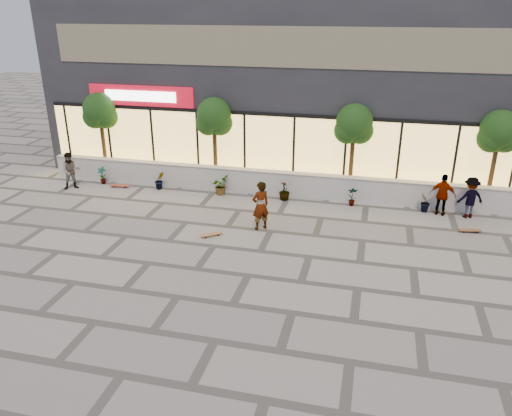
% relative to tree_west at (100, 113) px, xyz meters
% --- Properties ---
extents(ground, '(80.00, 80.00, 0.00)m').
position_rel_tree_west_xyz_m(ground, '(9.00, -7.70, -2.99)').
color(ground, '#A1998C').
rests_on(ground, ground).
extents(planter_wall, '(22.00, 0.42, 1.04)m').
position_rel_tree_west_xyz_m(planter_wall, '(9.00, -0.70, -2.46)').
color(planter_wall, silver).
rests_on(planter_wall, ground).
extents(retail_building, '(24.00, 9.17, 8.50)m').
position_rel_tree_west_xyz_m(retail_building, '(9.00, 4.79, 1.26)').
color(retail_building, '#25252A').
rests_on(retail_building, ground).
extents(shrub_a, '(0.43, 0.29, 0.81)m').
position_rel_tree_west_xyz_m(shrub_a, '(0.50, -1.25, -2.58)').
color(shrub_a, '#1A3D13').
rests_on(shrub_a, ground).
extents(shrub_b, '(0.57, 0.57, 0.81)m').
position_rel_tree_west_xyz_m(shrub_b, '(3.30, -1.25, -2.58)').
color(shrub_b, '#1A3D13').
rests_on(shrub_b, ground).
extents(shrub_c, '(0.68, 0.77, 0.81)m').
position_rel_tree_west_xyz_m(shrub_c, '(6.10, -1.25, -2.58)').
color(shrub_c, '#1A3D13').
rests_on(shrub_c, ground).
extents(shrub_d, '(0.64, 0.64, 0.81)m').
position_rel_tree_west_xyz_m(shrub_d, '(8.90, -1.25, -2.58)').
color(shrub_d, '#1A3D13').
rests_on(shrub_d, ground).
extents(shrub_e, '(0.46, 0.35, 0.81)m').
position_rel_tree_west_xyz_m(shrub_e, '(11.70, -1.25, -2.58)').
color(shrub_e, '#1A3D13').
rests_on(shrub_e, ground).
extents(shrub_f, '(0.55, 0.57, 0.81)m').
position_rel_tree_west_xyz_m(shrub_f, '(14.50, -1.25, -2.58)').
color(shrub_f, '#1A3D13').
rests_on(shrub_f, ground).
extents(tree_west, '(1.60, 1.50, 3.92)m').
position_rel_tree_west_xyz_m(tree_west, '(0.00, 0.00, 0.00)').
color(tree_west, '#413017').
rests_on(tree_west, ground).
extents(tree_midwest, '(1.60, 1.50, 3.92)m').
position_rel_tree_west_xyz_m(tree_midwest, '(5.50, 0.00, 0.00)').
color(tree_midwest, '#413017').
rests_on(tree_midwest, ground).
extents(tree_mideast, '(1.60, 1.50, 3.92)m').
position_rel_tree_west_xyz_m(tree_mideast, '(11.50, 0.00, 0.00)').
color(tree_mideast, '#413017').
rests_on(tree_mideast, ground).
extents(tree_east, '(1.60, 1.50, 3.92)m').
position_rel_tree_west_xyz_m(tree_east, '(17.00, 0.00, 0.00)').
color(tree_east, '#413017').
rests_on(tree_east, ground).
extents(skater_center, '(0.79, 0.77, 1.83)m').
position_rel_tree_west_xyz_m(skater_center, '(8.60, -4.33, -2.07)').
color(skater_center, silver).
rests_on(skater_center, ground).
extents(skater_left, '(1.02, 0.97, 1.66)m').
position_rel_tree_west_xyz_m(skater_left, '(-0.45, -2.14, -2.16)').
color(skater_left, tan).
rests_on(skater_left, ground).
extents(skater_right_near, '(1.04, 0.63, 1.65)m').
position_rel_tree_west_xyz_m(skater_right_near, '(15.10, -1.40, -2.16)').
color(skater_right_near, white).
rests_on(skater_right_near, ground).
extents(skater_right_far, '(1.18, 0.90, 1.62)m').
position_rel_tree_west_xyz_m(skater_right_far, '(16.09, -1.40, -2.18)').
color(skater_right_far, maroon).
rests_on(skater_right_far, ground).
extents(skateboard_center, '(0.75, 0.63, 0.09)m').
position_rel_tree_west_xyz_m(skateboard_center, '(7.05, -5.36, -2.91)').
color(skateboard_center, '#9C6033').
rests_on(skateboard_center, ground).
extents(skateboard_left, '(0.89, 0.30, 0.11)m').
position_rel_tree_west_xyz_m(skateboard_left, '(1.46, -1.50, -2.90)').
color(skateboard_left, '#BA3F22').
rests_on(skateboard_left, ground).
extents(skateboard_right_near, '(0.80, 0.33, 0.09)m').
position_rel_tree_west_xyz_m(skateboard_right_near, '(16.00, -2.83, -2.91)').
color(skateboard_right_near, brown).
rests_on(skateboard_right_near, ground).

